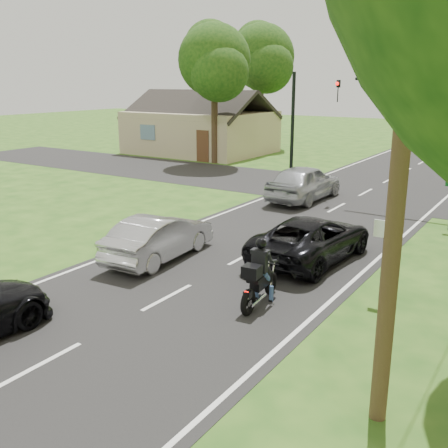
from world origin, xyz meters
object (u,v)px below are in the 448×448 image
at_px(traffic_signal, 434,114).
at_px(utility_pole_near, 404,112).
at_px(motorcycle_rider, 259,279).
at_px(silver_suv, 304,182).
at_px(silver_sedan, 159,237).
at_px(dark_suv, 312,238).
at_px(sign_white, 384,241).

relative_size(traffic_signal, utility_pole_near, 0.64).
bearing_deg(utility_pole_near, traffic_signal, 100.14).
bearing_deg(utility_pole_near, motorcycle_rider, 143.52).
bearing_deg(utility_pole_near, silver_suv, 118.98).
relative_size(silver_sedan, silver_suv, 0.86).
bearing_deg(dark_suv, silver_suv, -59.84).
bearing_deg(silver_sedan, traffic_signal, -119.57).
height_order(dark_suv, traffic_signal, traffic_signal).
xyz_separation_m(silver_suv, utility_pole_near, (8.12, -14.66, 4.22)).
height_order(dark_suv, sign_white, sign_white).
xyz_separation_m(motorcycle_rider, utility_pole_near, (3.96, -2.93, 4.38)).
relative_size(dark_suv, traffic_signal, 0.78).
distance_m(silver_sedan, utility_pole_near, 10.40).
distance_m(dark_suv, silver_suv, 8.67).
height_order(dark_suv, silver_sedan, silver_sedan).
relative_size(motorcycle_rider, traffic_signal, 0.32).
xyz_separation_m(dark_suv, traffic_signal, (1.42, 9.11, 3.43)).
relative_size(silver_sedan, traffic_signal, 0.67).
xyz_separation_m(dark_suv, utility_pole_near, (4.28, -6.89, 4.38)).
distance_m(dark_suv, utility_pole_near, 9.22).
relative_size(utility_pole_near, sign_white, 4.71).
bearing_deg(silver_suv, motorcycle_rider, 110.66).
bearing_deg(silver_sedan, silver_suv, -95.72).
height_order(motorcycle_rider, utility_pole_near, utility_pole_near).
relative_size(motorcycle_rider, dark_suv, 0.41).
xyz_separation_m(silver_sedan, silver_suv, (0.27, 10.33, 0.14)).
relative_size(silver_suv, sign_white, 2.35).
bearing_deg(motorcycle_rider, dark_suv, 89.19).
distance_m(dark_suv, sign_white, 3.49).
height_order(silver_suv, utility_pole_near, utility_pole_near).
bearing_deg(silver_suv, traffic_signal, -164.58).
height_order(motorcycle_rider, traffic_signal, traffic_signal).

